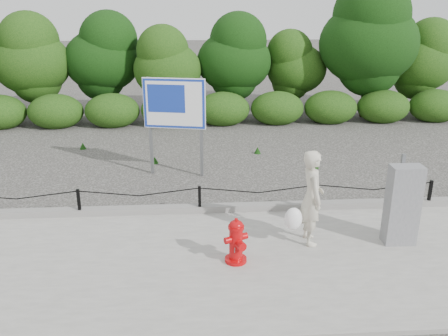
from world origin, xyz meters
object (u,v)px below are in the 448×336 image
utility_cabinet (402,205)px  advertising_sign (174,108)px  fire_hydrant (236,241)px  pedestrian (310,199)px

utility_cabinet → advertising_sign: 5.94m
fire_hydrant → pedestrian: pedestrian is taller
fire_hydrant → advertising_sign: 4.88m
utility_cabinet → advertising_sign: bearing=136.8°
utility_cabinet → advertising_sign: advertising_sign is taller
fire_hydrant → advertising_sign: (-1.15, 4.55, 1.32)m
pedestrian → fire_hydrant: bearing=112.2°
pedestrian → advertising_sign: 4.77m
pedestrian → advertising_sign: (-2.56, 3.94, 0.84)m
fire_hydrant → advertising_sign: bearing=80.2°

